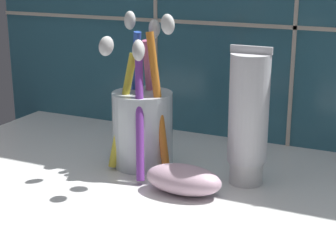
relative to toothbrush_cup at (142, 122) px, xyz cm
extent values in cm
cube|color=white|center=(12.00, -4.58, -6.32)|extent=(77.66, 39.39, 2.00)
cube|color=beige|center=(12.00, 14.51, 10.19)|extent=(87.66, 0.24, 0.50)
cylinder|color=silver|center=(-0.04, 0.11, -0.87)|extent=(7.10, 7.10, 8.90)
cylinder|color=orange|center=(2.59, -0.99, 2.89)|extent=(3.86, 2.45, 15.80)
ellipsoid|color=white|center=(4.11, -1.71, 11.79)|extent=(2.43, 2.06, 2.48)
cylinder|color=pink|center=(0.05, 2.04, 2.29)|extent=(1.01, 3.16, 14.57)
ellipsoid|color=white|center=(0.00, 3.33, 10.59)|extent=(1.37, 2.05, 2.43)
cylinder|color=blue|center=(-1.77, 1.56, 2.75)|extent=(2.91, 2.61, 15.47)
ellipsoid|color=white|center=(-2.72, 2.33, 11.51)|extent=(2.35, 2.26, 2.41)
cylinder|color=yellow|center=(-1.66, -1.69, 1.62)|extent=(2.99, 3.74, 13.30)
ellipsoid|color=white|center=(-2.68, -3.15, 9.24)|extent=(2.29, 2.50, 2.53)
cylinder|color=purple|center=(1.32, -3.10, 1.80)|extent=(3.69, 5.87, 13.77)
ellipsoid|color=white|center=(2.77, -5.81, 9.54)|extent=(2.27, 2.71, 2.67)
cylinder|color=white|center=(12.82, 0.11, -4.03)|extent=(3.65, 3.65, 2.58)
cylinder|color=white|center=(12.82, 0.11, 3.15)|extent=(4.29, 4.29, 11.77)
cube|color=silver|center=(12.82, 0.11, 9.43)|extent=(4.51, 0.36, 0.80)
ellipsoid|color=#DBB2C6|center=(7.77, -5.57, -3.78)|extent=(8.41, 4.47, 3.09)
camera|label=1|loc=(29.78, -55.68, 18.63)|focal=60.00mm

